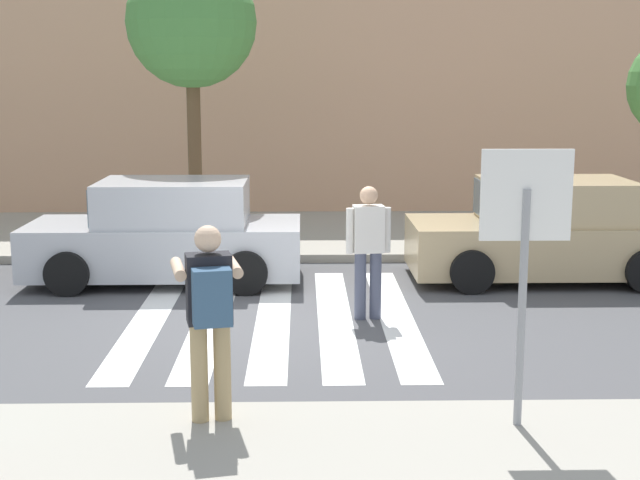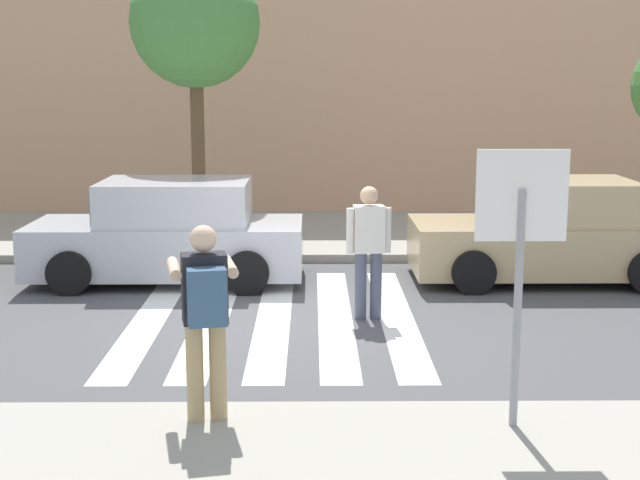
{
  "view_description": "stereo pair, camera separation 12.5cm",
  "coord_description": "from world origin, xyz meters",
  "px_view_note": "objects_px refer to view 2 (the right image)",
  "views": [
    {
      "loc": [
        0.38,
        -11.01,
        3.11
      ],
      "look_at": [
        0.6,
        -0.2,
        1.1
      ],
      "focal_mm": 50.0,
      "sensor_mm": 36.0,
      "label": 1
    },
    {
      "loc": [
        0.5,
        -11.01,
        3.11
      ],
      "look_at": [
        0.6,
        -0.2,
        1.1
      ],
      "focal_mm": 50.0,
      "sensor_mm": 36.0,
      "label": 2
    }
  ],
  "objects_px": {
    "street_tree_center": "(195,24)",
    "parked_car_tan": "(550,234)",
    "pedestrian_crossing": "(369,245)",
    "photographer_with_backpack": "(205,306)",
    "parked_car_silver": "(170,234)",
    "stop_sign": "(521,228)"
  },
  "relations": [
    {
      "from": "street_tree_center",
      "to": "parked_car_tan",
      "type": "bearing_deg",
      "value": -24.04
    },
    {
      "from": "pedestrian_crossing",
      "to": "street_tree_center",
      "type": "distance_m",
      "value": 6.2
    },
    {
      "from": "photographer_with_backpack",
      "to": "street_tree_center",
      "type": "height_order",
      "value": "street_tree_center"
    },
    {
      "from": "pedestrian_crossing",
      "to": "parked_car_silver",
      "type": "height_order",
      "value": "pedestrian_crossing"
    },
    {
      "from": "parked_car_silver",
      "to": "street_tree_center",
      "type": "xyz_separation_m",
      "value": [
        0.14,
        2.52,
        3.24
      ]
    },
    {
      "from": "stop_sign",
      "to": "street_tree_center",
      "type": "relative_size",
      "value": 0.48
    },
    {
      "from": "stop_sign",
      "to": "parked_car_silver",
      "type": "distance_m",
      "value": 7.29
    },
    {
      "from": "stop_sign",
      "to": "photographer_with_backpack",
      "type": "relative_size",
      "value": 1.38
    },
    {
      "from": "parked_car_tan",
      "to": "photographer_with_backpack",
      "type": "bearing_deg",
      "value": -127.42
    },
    {
      "from": "parked_car_silver",
      "to": "parked_car_tan",
      "type": "xyz_separation_m",
      "value": [
        5.79,
        -0.0,
        0.0
      ]
    },
    {
      "from": "photographer_with_backpack",
      "to": "street_tree_center",
      "type": "distance_m",
      "value": 8.98
    },
    {
      "from": "pedestrian_crossing",
      "to": "parked_car_silver",
      "type": "xyz_separation_m",
      "value": [
        -2.88,
        2.17,
        -0.25
      ]
    },
    {
      "from": "parked_car_silver",
      "to": "street_tree_center",
      "type": "bearing_deg",
      "value": 86.77
    },
    {
      "from": "stop_sign",
      "to": "pedestrian_crossing",
      "type": "xyz_separation_m",
      "value": [
        -1.01,
        3.9,
        -0.89
      ]
    },
    {
      "from": "stop_sign",
      "to": "photographer_with_backpack",
      "type": "height_order",
      "value": "stop_sign"
    },
    {
      "from": "parked_car_silver",
      "to": "parked_car_tan",
      "type": "height_order",
      "value": "same"
    },
    {
      "from": "pedestrian_crossing",
      "to": "parked_car_silver",
      "type": "relative_size",
      "value": 0.42
    },
    {
      "from": "street_tree_center",
      "to": "stop_sign",
      "type": "bearing_deg",
      "value": -66.41
    },
    {
      "from": "photographer_with_backpack",
      "to": "parked_car_silver",
      "type": "relative_size",
      "value": 0.42
    },
    {
      "from": "photographer_with_backpack",
      "to": "parked_car_tan",
      "type": "bearing_deg",
      "value": 52.58
    },
    {
      "from": "stop_sign",
      "to": "parked_car_silver",
      "type": "height_order",
      "value": "stop_sign"
    },
    {
      "from": "photographer_with_backpack",
      "to": "parked_car_tan",
      "type": "distance_m",
      "value": 7.49
    }
  ]
}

